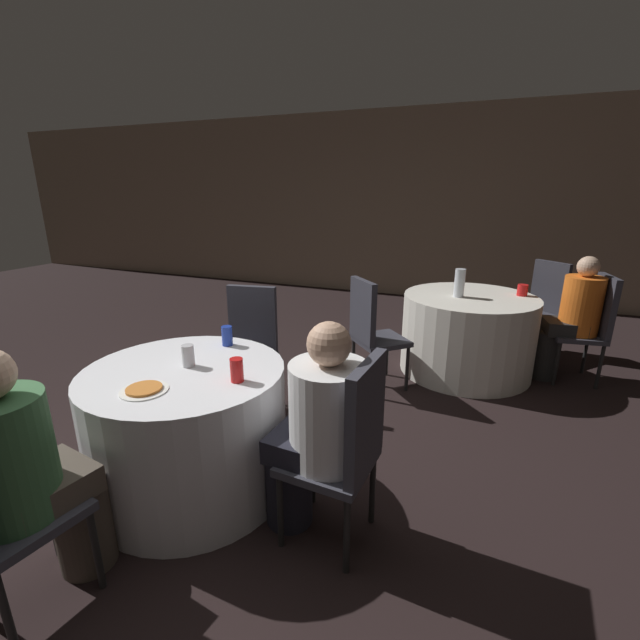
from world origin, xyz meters
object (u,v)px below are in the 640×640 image
(table_near, at_px, (189,429))
(pizza_plate_near, at_px, (144,389))
(soda_can_red, at_px, (237,370))
(table_far, at_px, (467,334))
(chair_near_north, at_px, (250,340))
(chair_far_northeast, at_px, (542,301))
(soda_can_silver, at_px, (188,356))
(soda_can_blue, at_px, (227,336))
(chair_far_east, at_px, (591,321))
(person_orange_shirt, at_px, (569,320))
(chair_far_southwest, at_px, (371,326))
(chair_near_east, at_px, (348,441))
(person_white_shirt, at_px, (316,430))
(person_green_jacket, at_px, (33,476))
(bottle_far, at_px, (459,283))

(table_near, distance_m, pizza_plate_near, 0.47)
(table_near, relative_size, soda_can_red, 8.89)
(table_far, xyz_separation_m, chair_near_north, (-1.50, -1.36, 0.19))
(chair_far_northeast, xyz_separation_m, soda_can_silver, (-1.99, -3.03, 0.23))
(pizza_plate_near, relative_size, soda_can_blue, 1.86)
(chair_far_east, xyz_separation_m, person_orange_shirt, (-0.17, -0.03, -0.00))
(chair_far_southwest, bearing_deg, chair_far_northeast, 92.86)
(chair_near_east, height_order, chair_far_northeast, same)
(table_near, bearing_deg, soda_can_blue, 88.15)
(table_near, xyz_separation_m, person_white_shirt, (0.80, -0.05, 0.21))
(table_far, relative_size, soda_can_red, 9.71)
(table_near, relative_size, person_white_shirt, 0.97)
(pizza_plate_near, xyz_separation_m, soda_can_blue, (0.02, 0.68, 0.05))
(soda_can_blue, bearing_deg, person_orange_shirt, 43.63)
(chair_far_east, distance_m, soda_can_silver, 3.38)
(chair_near_east, xyz_separation_m, pizza_plate_near, (-0.96, -0.22, 0.18))
(table_near, xyz_separation_m, chair_far_southwest, (0.60, 1.61, 0.19))
(chair_far_northeast, bearing_deg, person_green_jacket, 102.14)
(table_near, xyz_separation_m, soda_can_silver, (0.00, 0.04, 0.43))
(table_near, bearing_deg, bottle_far, 61.12)
(table_far, bearing_deg, chair_far_east, 9.76)
(chair_far_southwest, height_order, person_white_shirt, person_white_shirt)
(chair_far_northeast, height_order, soda_can_red, chair_far_northeast)
(chair_far_east, xyz_separation_m, pizza_plate_near, (-2.34, -2.76, 0.18))
(chair_near_east, bearing_deg, person_white_shirt, 90.00)
(chair_near_east, xyz_separation_m, person_orange_shirt, (1.20, 2.51, -0.00))
(chair_far_east, bearing_deg, bottle_far, 93.01)
(person_green_jacket, bearing_deg, soda_can_blue, 92.36)
(person_white_shirt, distance_m, person_green_jacket, 1.17)
(person_orange_shirt, bearing_deg, bottle_far, 93.55)
(soda_can_red, bearing_deg, person_green_jacket, -121.84)
(soda_can_red, relative_size, bottle_far, 0.48)
(chair_far_southwest, bearing_deg, chair_near_east, -31.17)
(table_far, xyz_separation_m, soda_can_silver, (-1.33, -2.26, 0.43))
(person_white_shirt, bearing_deg, soda_can_silver, 86.77)
(table_near, height_order, soda_can_blue, soda_can_blue)
(chair_near_east, bearing_deg, person_orange_shirt, -21.62)
(chair_far_southwest, distance_m, soda_can_red, 1.67)
(person_green_jacket, xyz_separation_m, soda_can_red, (0.47, 0.76, 0.22))
(chair_far_southwest, distance_m, soda_can_blue, 1.36)
(table_far, relative_size, person_white_shirt, 1.06)
(table_near, bearing_deg, person_white_shirt, -3.90)
(person_green_jacket, distance_m, bottle_far, 3.31)
(chair_far_southwest, height_order, soda_can_red, chair_far_southwest)
(chair_far_east, bearing_deg, soda_can_red, 131.84)
(person_white_shirt, height_order, person_orange_shirt, person_orange_shirt)
(chair_far_east, height_order, soda_can_silver, chair_far_east)
(person_orange_shirt, bearing_deg, soda_can_silver, 128.34)
(table_near, relative_size, table_far, 0.92)
(person_orange_shirt, xyz_separation_m, bottle_far, (-0.93, -0.22, 0.30))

